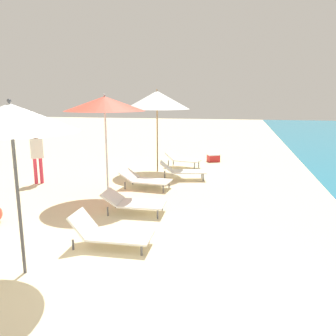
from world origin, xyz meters
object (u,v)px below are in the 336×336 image
lounger_second_inland (133,202)px  person_walking_mid (37,152)px  lounger_farthest_shoreside (182,159)px  lounger_farthest_inland (182,170)px  lounger_second_shoreside (145,179)px  umbrella_farthest (157,100)px  cooler_box (213,158)px  umbrella_nearest (11,118)px  lounger_nearest_shoreside (109,232)px  umbrella_second (105,104)px

lounger_second_inland → person_walking_mid: person_walking_mid is taller
lounger_farthest_shoreside → lounger_farthest_inland: bearing=-68.1°
person_walking_mid → lounger_second_shoreside: bearing=53.7°
umbrella_farthest → cooler_box: size_ratio=4.96×
umbrella_farthest → lounger_farthest_inland: bearing=-43.5°
lounger_second_shoreside → lounger_second_inland: bearing=-76.6°
lounger_farthest_shoreside → cooler_box: lounger_farthest_shoreside is taller
umbrella_nearest → lounger_farthest_inland: size_ratio=1.66×
lounger_nearest_shoreside → lounger_second_shoreside: bearing=94.6°
cooler_box → lounger_farthest_inland: bearing=-102.1°
umbrella_second → lounger_second_shoreside: 2.60m
lounger_farthest_shoreside → umbrella_second: bearing=-93.7°
lounger_second_shoreside → umbrella_farthest: umbrella_farthest is taller
umbrella_farthest → lounger_nearest_shoreside: bearing=-83.7°
lounger_second_inland → lounger_farthest_inland: bearing=78.1°
umbrella_nearest → cooler_box: bearing=78.4°
lounger_second_inland → person_walking_mid: size_ratio=0.90×
umbrella_second → umbrella_nearest: bearing=-85.7°
umbrella_farthest → person_walking_mid: 4.39m
lounger_second_inland → lounger_farthest_inland: lounger_farthest_inland is taller
lounger_nearest_shoreside → lounger_second_inland: size_ratio=0.99×
umbrella_nearest → lounger_nearest_shoreside: (0.91, 1.18, -2.10)m
lounger_farthest_inland → person_walking_mid: size_ratio=0.97×
umbrella_second → lounger_farthest_inland: size_ratio=1.73×
lounger_second_inland → cooler_box: 7.08m
umbrella_second → umbrella_farthest: (0.51, 3.48, 0.08)m
lounger_farthest_shoreside → cooler_box: 1.83m
lounger_nearest_shoreside → person_walking_mid: size_ratio=0.89×
umbrella_nearest → lounger_nearest_shoreside: umbrella_nearest is taller
lounger_nearest_shoreside → lounger_farthest_shoreside: lounger_nearest_shoreside is taller
umbrella_second → cooler_box: umbrella_second is taller
lounger_second_shoreside → lounger_second_inland: 2.21m
umbrella_second → cooler_box: 6.77m
lounger_second_inland → lounger_farthest_inland: (0.54, 3.50, 0.05)m
lounger_second_inland → person_walking_mid: (-3.79, 2.02, 0.73)m
lounger_second_inland → lounger_farthest_shoreside: 5.49m
person_walking_mid → lounger_second_inland: bearing=23.0°
umbrella_farthest → cooler_box: bearing=52.6°
umbrella_nearest → lounger_second_inland: 3.74m
lounger_nearest_shoreside → umbrella_nearest: bearing=-129.9°
lounger_farthest_shoreside → person_walking_mid: size_ratio=0.86×
umbrella_nearest → lounger_nearest_shoreside: size_ratio=1.81×
person_walking_mid → cooler_box: bearing=95.3°
umbrella_farthest → lounger_farthest_inland: (1.10, -1.05, -2.27)m
umbrella_nearest → cooler_box: 10.40m
umbrella_nearest → umbrella_farthest: bearing=88.5°
umbrella_farthest → person_walking_mid: bearing=-141.8°
lounger_farthest_inland → person_walking_mid: 4.63m
umbrella_second → lounger_farthest_shoreside: (1.28, 4.42, -2.17)m
person_walking_mid → umbrella_second: bearing=31.7°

